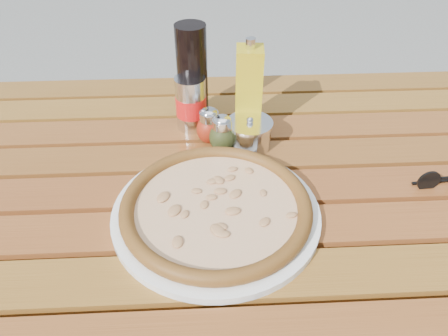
{
  "coord_description": "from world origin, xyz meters",
  "views": [
    {
      "loc": [
        -0.03,
        -0.62,
        1.29
      ],
      "look_at": [
        0.0,
        0.02,
        0.78
      ],
      "focal_mm": 35.0,
      "sensor_mm": 36.0,
      "label": 1
    }
  ],
  "objects_px": {
    "pepper_shaker": "(209,126)",
    "olive_oil_cruet": "(249,90)",
    "oregano_shaker": "(222,134)",
    "dark_bottle": "(192,75)",
    "parmesan_tin": "(249,134)",
    "table": "(225,216)",
    "plate": "(216,213)",
    "sunglasses": "(444,180)",
    "pizza": "(216,206)",
    "soda_can": "(191,104)"
  },
  "relations": [
    {
      "from": "soda_can",
      "to": "olive_oil_cruet",
      "type": "height_order",
      "value": "olive_oil_cruet"
    },
    {
      "from": "parmesan_tin",
      "to": "olive_oil_cruet",
      "type": "bearing_deg",
      "value": 87.91
    },
    {
      "from": "soda_can",
      "to": "parmesan_tin",
      "type": "distance_m",
      "value": 0.15
    },
    {
      "from": "table",
      "to": "parmesan_tin",
      "type": "distance_m",
      "value": 0.18
    },
    {
      "from": "oregano_shaker",
      "to": "parmesan_tin",
      "type": "distance_m",
      "value": 0.06
    },
    {
      "from": "dark_bottle",
      "to": "parmesan_tin",
      "type": "bearing_deg",
      "value": -44.77
    },
    {
      "from": "pepper_shaker",
      "to": "oregano_shaker",
      "type": "xyz_separation_m",
      "value": [
        0.03,
        -0.03,
        0.0
      ]
    },
    {
      "from": "parmesan_tin",
      "to": "plate",
      "type": "bearing_deg",
      "value": -110.46
    },
    {
      "from": "oregano_shaker",
      "to": "sunglasses",
      "type": "xyz_separation_m",
      "value": [
        0.41,
        -0.14,
        -0.02
      ]
    },
    {
      "from": "soda_can",
      "to": "pizza",
      "type": "bearing_deg",
      "value": -81.41
    },
    {
      "from": "plate",
      "to": "pizza",
      "type": "relative_size",
      "value": 0.81
    },
    {
      "from": "plate",
      "to": "dark_bottle",
      "type": "relative_size",
      "value": 1.64
    },
    {
      "from": "table",
      "to": "plate",
      "type": "xyz_separation_m",
      "value": [
        -0.02,
        -0.08,
        0.08
      ]
    },
    {
      "from": "pepper_shaker",
      "to": "olive_oil_cruet",
      "type": "bearing_deg",
      "value": 26.78
    },
    {
      "from": "pizza",
      "to": "pepper_shaker",
      "type": "relative_size",
      "value": 5.44
    },
    {
      "from": "sunglasses",
      "to": "olive_oil_cruet",
      "type": "bearing_deg",
      "value": 144.21
    },
    {
      "from": "parmesan_tin",
      "to": "sunglasses",
      "type": "xyz_separation_m",
      "value": [
        0.35,
        -0.15,
        -0.01
      ]
    },
    {
      "from": "olive_oil_cruet",
      "to": "sunglasses",
      "type": "distance_m",
      "value": 0.42
    },
    {
      "from": "oregano_shaker",
      "to": "dark_bottle",
      "type": "relative_size",
      "value": 0.37
    },
    {
      "from": "table",
      "to": "oregano_shaker",
      "type": "height_order",
      "value": "oregano_shaker"
    },
    {
      "from": "oregano_shaker",
      "to": "dark_bottle",
      "type": "bearing_deg",
      "value": 115.29
    },
    {
      "from": "plate",
      "to": "pizza",
      "type": "xyz_separation_m",
      "value": [
        0.0,
        -0.0,
        0.02
      ]
    },
    {
      "from": "oregano_shaker",
      "to": "soda_can",
      "type": "height_order",
      "value": "soda_can"
    },
    {
      "from": "pepper_shaker",
      "to": "olive_oil_cruet",
      "type": "distance_m",
      "value": 0.11
    },
    {
      "from": "dark_bottle",
      "to": "table",
      "type": "bearing_deg",
      "value": -76.92
    },
    {
      "from": "plate",
      "to": "oregano_shaker",
      "type": "xyz_separation_m",
      "value": [
        0.02,
        0.2,
        0.03
      ]
    },
    {
      "from": "pizza",
      "to": "sunglasses",
      "type": "distance_m",
      "value": 0.43
    },
    {
      "from": "table",
      "to": "soda_can",
      "type": "distance_m",
      "value": 0.26
    },
    {
      "from": "plate",
      "to": "olive_oil_cruet",
      "type": "height_order",
      "value": "olive_oil_cruet"
    },
    {
      "from": "pizza",
      "to": "parmesan_tin",
      "type": "relative_size",
      "value": 3.79
    },
    {
      "from": "pizza",
      "to": "sunglasses",
      "type": "bearing_deg",
      "value": 7.75
    },
    {
      "from": "parmesan_tin",
      "to": "sunglasses",
      "type": "bearing_deg",
      "value": -22.89
    },
    {
      "from": "pizza",
      "to": "plate",
      "type": "bearing_deg",
      "value": 90.0
    },
    {
      "from": "plate",
      "to": "sunglasses",
      "type": "xyz_separation_m",
      "value": [
        0.43,
        0.06,
        0.01
      ]
    },
    {
      "from": "olive_oil_cruet",
      "to": "parmesan_tin",
      "type": "xyz_separation_m",
      "value": [
        -0.0,
        -0.06,
        -0.07
      ]
    },
    {
      "from": "plate",
      "to": "dark_bottle",
      "type": "bearing_deg",
      "value": 96.81
    },
    {
      "from": "oregano_shaker",
      "to": "table",
      "type": "bearing_deg",
      "value": -90.68
    },
    {
      "from": "pizza",
      "to": "olive_oil_cruet",
      "type": "distance_m",
      "value": 0.29
    },
    {
      "from": "pizza",
      "to": "sunglasses",
      "type": "height_order",
      "value": "sunglasses"
    },
    {
      "from": "table",
      "to": "soda_can",
      "type": "bearing_deg",
      "value": 106.36
    },
    {
      "from": "table",
      "to": "pepper_shaker",
      "type": "bearing_deg",
      "value": 99.18
    },
    {
      "from": "oregano_shaker",
      "to": "parmesan_tin",
      "type": "height_order",
      "value": "oregano_shaker"
    },
    {
      "from": "plate",
      "to": "soda_can",
      "type": "distance_m",
      "value": 0.29
    },
    {
      "from": "soda_can",
      "to": "sunglasses",
      "type": "height_order",
      "value": "soda_can"
    },
    {
      "from": "sunglasses",
      "to": "soda_can",
      "type": "bearing_deg",
      "value": 149.66
    },
    {
      "from": "plate",
      "to": "parmesan_tin",
      "type": "distance_m",
      "value": 0.22
    },
    {
      "from": "table",
      "to": "dark_bottle",
      "type": "height_order",
      "value": "dark_bottle"
    },
    {
      "from": "pepper_shaker",
      "to": "dark_bottle",
      "type": "xyz_separation_m",
      "value": [
        -0.03,
        0.09,
        0.07
      ]
    },
    {
      "from": "dark_bottle",
      "to": "sunglasses",
      "type": "distance_m",
      "value": 0.54
    },
    {
      "from": "dark_bottle",
      "to": "sunglasses",
      "type": "height_order",
      "value": "dark_bottle"
    }
  ]
}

